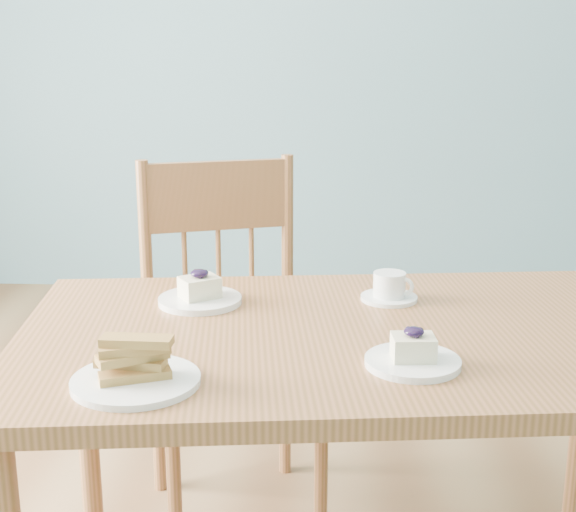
% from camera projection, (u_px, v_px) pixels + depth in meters
% --- Properties ---
extents(room, '(5.01, 5.01, 2.71)m').
position_uv_depth(room, '(351.00, 6.00, 1.56)').
color(room, olive).
rests_on(room, ground).
extents(dining_table, '(1.43, 0.91, 0.73)m').
position_uv_depth(dining_table, '(361.00, 363.00, 1.61)').
color(dining_table, '#9A5F3A').
rests_on(dining_table, ground).
extents(dining_chair, '(0.56, 0.54, 0.98)m').
position_uv_depth(dining_chair, '(230.00, 340.00, 2.17)').
color(dining_chair, '#9A5F3A').
rests_on(dining_chair, ground).
extents(cheesecake_plate_near, '(0.17, 0.17, 0.07)m').
position_uv_depth(cheesecake_plate_near, '(413.00, 356.00, 1.41)').
color(cheesecake_plate_near, white).
rests_on(cheesecake_plate_near, dining_table).
extents(cheesecake_plate_far, '(0.18, 0.18, 0.08)m').
position_uv_depth(cheesecake_plate_far, '(200.00, 295.00, 1.75)').
color(cheesecake_plate_far, white).
rests_on(cheesecake_plate_far, dining_table).
extents(coffee_cup, '(0.13, 0.13, 0.06)m').
position_uv_depth(coffee_cup, '(390.00, 288.00, 1.77)').
color(coffee_cup, white).
rests_on(coffee_cup, dining_table).
extents(biscotti_plate, '(0.22, 0.22, 0.09)m').
position_uv_depth(biscotti_plate, '(135.00, 369.00, 1.33)').
color(biscotti_plate, white).
rests_on(biscotti_plate, dining_table).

